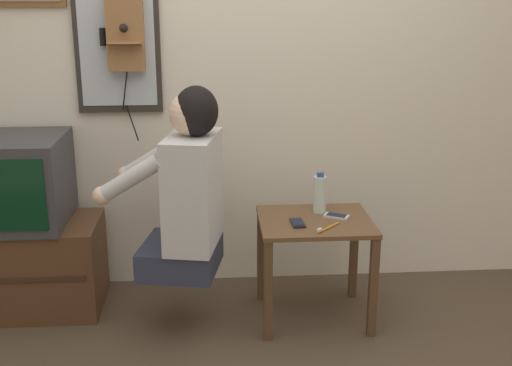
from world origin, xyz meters
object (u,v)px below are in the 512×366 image
Objects in this scene: television at (21,181)px; wall_phone_antique at (125,32)px; person at (187,189)px; cell_phone_held at (297,223)px; water_bottle at (320,194)px; cell_phone_spare at (337,216)px; toothbrush at (327,228)px; wall_mirror at (117,38)px.

wall_phone_antique is (0.54, 0.22, 0.72)m from television.
person is 0.56m from cell_phone_held.
television is at bearing -158.06° from wall_phone_antique.
wall_phone_antique is at bearing 42.77° from person.
wall_phone_antique is 3.79× the size of water_bottle.
television is 3.76× the size of cell_phone_spare.
cell_phone_spare is at bearing -71.09° from toothbrush.
person is at bearing -58.21° from wall_phone_antique.
wall_mirror is 1.35m from cell_phone_held.
toothbrush is at bearing -30.85° from wall_phone_antique.
toothbrush is (-0.08, -0.17, 0.00)m from cell_phone_spare.
television reaches higher than toothbrush.
person is 7.12× the size of cell_phone_held.
cell_phone_spare is (0.74, 0.09, -0.19)m from person.
cell_phone_held is 0.24m from water_bottle.
television is at bearing 30.97° from toothbrush.
person is 6.60× the size of cell_phone_spare.
television is at bearing -152.19° from wall_mirror.
wall_phone_antique is 6.04× the size of toothbrush.
cell_phone_spare is 0.65× the size of water_bottle.
cell_phone_spare is at bearing -72.46° from person.
wall_mirror is at bearing 27.81° from television.
wall_mirror reaches higher than cell_phone_spare.
cell_phone_spare is at bearing -48.87° from water_bottle.
wall_mirror is at bearing 145.08° from cell_phone_held.
toothbrush is at bearing -13.50° from television.
person is 0.69m from toothbrush.
television is at bearing 164.74° from cell_phone_held.
cell_phone_held is (1.38, -0.28, -0.16)m from television.
person is at bearing -165.77° from water_bottle.
television is 0.88m from wall_mirror.
cell_phone_held is 0.60× the size of water_bottle.
cell_phone_spare is (1.10, -0.46, -0.85)m from wall_mirror.
water_bottle is 1.59× the size of toothbrush.
wall_phone_antique reaches higher than cell_phone_held.
wall_mirror reaches higher than toothbrush.
cell_phone_spare is (1.05, -0.41, -0.89)m from wall_phone_antique.
wall_phone_antique reaches higher than person.
cell_phone_spare is at bearing -7.07° from television.
person is at bearing 176.38° from cell_phone_held.
cell_phone_spare is (1.59, -0.20, -0.16)m from television.
television reaches higher than water_bottle.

